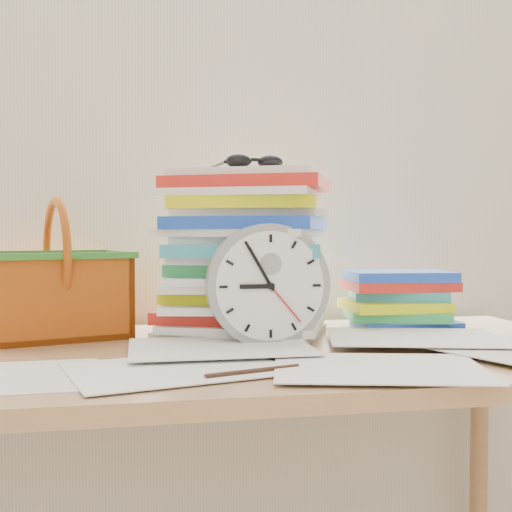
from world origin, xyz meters
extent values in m
cube|color=silver|center=(0.00, 2.00, 1.35)|extent=(4.00, 0.04, 2.70)
cube|color=white|center=(0.00, 1.98, 1.30)|extent=(2.40, 0.01, 2.50)
cube|color=#A97D4F|center=(0.00, 1.60, 0.73)|extent=(1.40, 0.70, 0.03)
cylinder|color=#A97D4F|center=(0.65, 1.90, 0.36)|extent=(0.04, 0.04, 0.72)
cylinder|color=gray|center=(0.04, 1.62, 0.87)|extent=(0.23, 0.05, 0.23)
cylinder|color=black|center=(-0.03, 1.38, 0.76)|extent=(0.15, 0.06, 0.01)
camera|label=1|loc=(-0.21, 0.43, 0.96)|focal=45.00mm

